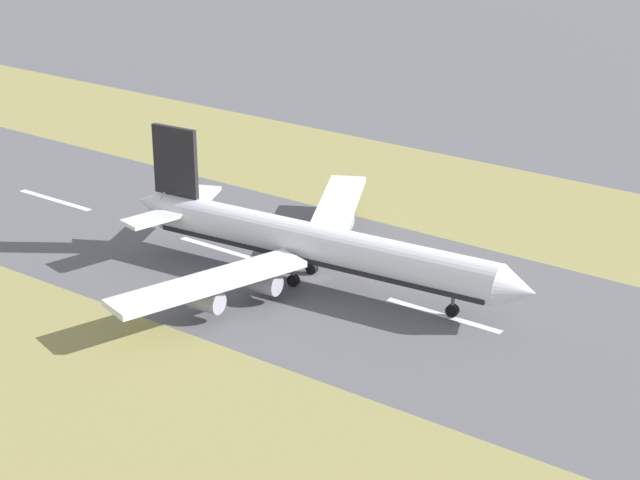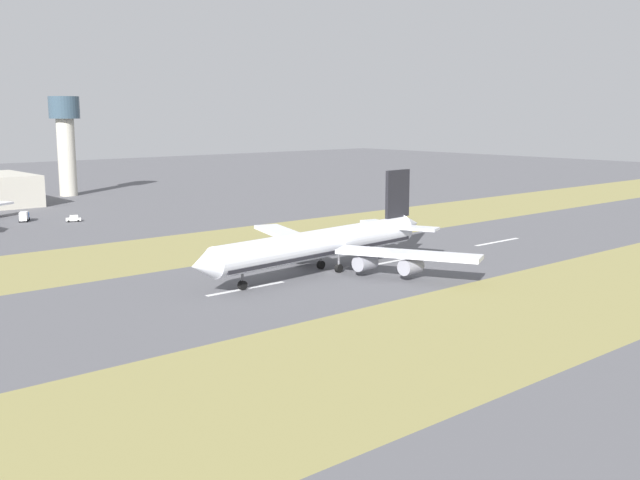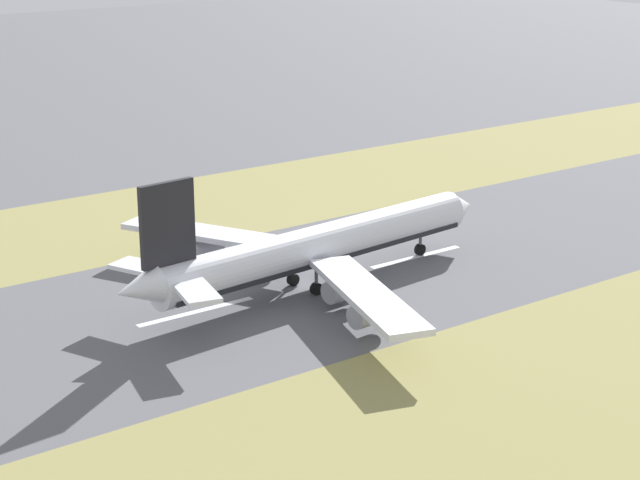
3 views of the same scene
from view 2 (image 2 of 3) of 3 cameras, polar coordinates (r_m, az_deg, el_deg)
ground_plane at (r=157.30m, az=0.91°, el=-2.51°), size 800.00×800.00×0.00m
grass_median_west at (r=128.38m, az=14.53°, el=-5.61°), size 40.00×600.00×0.01m
grass_median_east at (r=192.49m, az=-8.08°, el=-0.35°), size 40.00×600.00×0.01m
centreline_dash_near at (r=200.12m, az=13.36°, el=-0.14°), size 1.20×18.00×0.01m
centreline_dash_mid at (r=169.63m, az=5.44°, el=-1.65°), size 1.20×18.00×0.01m
centreline_dash_far at (r=143.88m, az=-5.62°, el=-3.70°), size 1.20×18.00×0.01m
airplane_main_jet at (r=157.34m, az=0.48°, el=-0.27°), size 63.87×67.22×20.20m
control_tower at (r=319.37m, az=-18.82°, el=7.59°), size 12.00×12.00×39.67m
service_truck at (r=248.57m, az=-21.62°, el=1.70°), size 6.34×4.73×3.10m
apron_car at (r=242.88m, az=-18.27°, el=1.56°), size 3.19×4.75×2.03m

